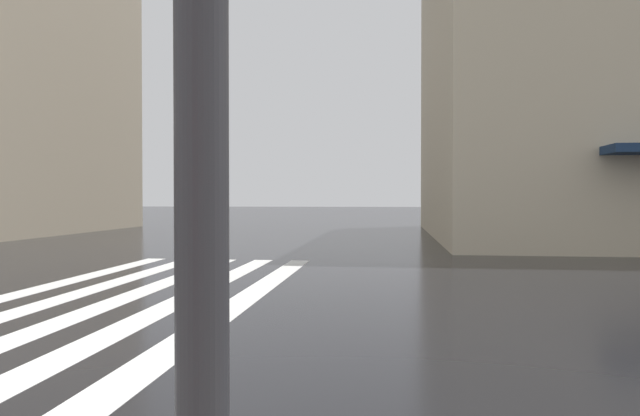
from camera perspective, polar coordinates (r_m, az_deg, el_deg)
zebra_crossing at (r=9.96m, az=-19.51°, el=-8.67°), size 13.00×4.50×0.01m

